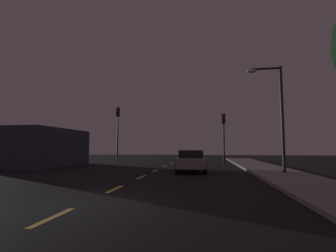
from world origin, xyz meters
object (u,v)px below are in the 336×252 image
object	(u,v)px
traffic_signal_right	(224,129)
street_lamp_right	(276,108)
traffic_signal_left	(118,124)
car_stopped_ahead	(191,160)

from	to	relation	value
traffic_signal_right	street_lamp_right	bearing A→B (deg)	-72.55
traffic_signal_left	street_lamp_right	bearing A→B (deg)	-31.86
traffic_signal_right	car_stopped_ahead	bearing A→B (deg)	-111.94
traffic_signal_left	car_stopped_ahead	bearing A→B (deg)	-41.15
car_stopped_ahead	street_lamp_right	bearing A→B (deg)	-14.04
car_stopped_ahead	street_lamp_right	xyz separation A→B (m)	(5.06, -1.27, 3.17)
traffic_signal_right	street_lamp_right	distance (m)	8.17
traffic_signal_left	traffic_signal_right	xyz separation A→B (m)	(10.06, -0.00, -0.53)
street_lamp_right	traffic_signal_left	bearing A→B (deg)	148.14
traffic_signal_right	car_stopped_ahead	distance (m)	7.46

